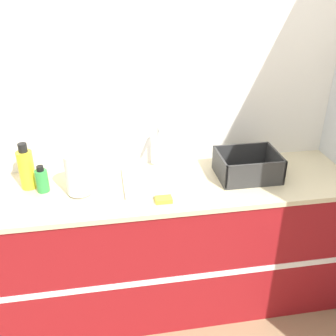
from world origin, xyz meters
name	(u,v)px	position (x,y,z in m)	size (l,w,h in m)	color
ground_plane	(177,331)	(0.00, 0.00, 0.00)	(12.00, 12.00, 0.00)	#937A56
wall_back	(161,101)	(0.00, 0.60, 1.30)	(4.58, 0.06, 2.60)	silver
counter_cabinet	(169,245)	(0.00, 0.29, 0.45)	(2.20, 0.60, 0.90)	maroon
sink	(163,178)	(-0.03, 0.33, 0.92)	(0.46, 0.35, 0.30)	silver
paper_towel_roll	(78,174)	(-0.51, 0.27, 1.02)	(0.13, 0.13, 0.24)	#4C4C51
dish_rack	(247,168)	(0.47, 0.30, 0.96)	(0.36, 0.28, 0.15)	#2D2D2D
bottle_yellow	(26,169)	(-0.79, 0.38, 1.02)	(0.09, 0.09, 0.27)	yellow
bottle_green	(42,180)	(-0.71, 0.33, 0.97)	(0.07, 0.07, 0.16)	#2D8C3D
sponge	(164,200)	(-0.06, 0.10, 0.91)	(0.09, 0.06, 0.02)	yellow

